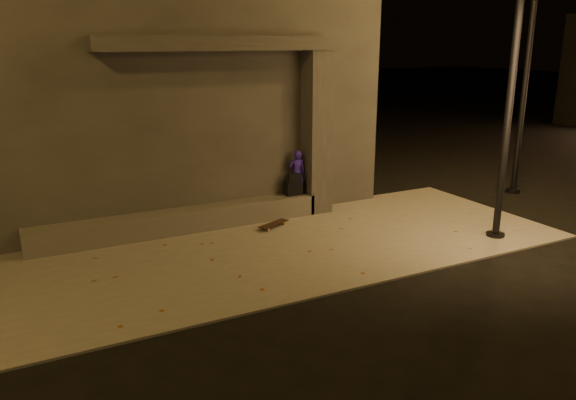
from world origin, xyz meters
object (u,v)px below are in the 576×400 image
skateboarder (297,173)px  backpack (293,187)px  skateboard (273,224)px  column (317,133)px  street_lamp_0 (519,13)px

skateboarder → backpack: bearing=13.5°
skateboarder → skateboard: skateboarder is taller
column → skateboarder: bearing=180.0°
street_lamp_0 → skateboard: bearing=145.8°
skateboarder → skateboard: 1.42m
column → street_lamp_0: 4.67m
skateboarder → street_lamp_0: size_ratio=0.13×
skateboarder → backpack: (-0.10, 0.00, -0.33)m
column → skateboarder: column is taller
skateboarder → skateboard: (-0.91, -0.65, -0.88)m
skateboarder → street_lamp_0: bearing=145.0°
column → skateboard: size_ratio=4.57×
backpack → skateboard: backpack is taller
skateboarder → street_lamp_0: (2.83, -3.19, 3.32)m
column → street_lamp_0: bearing=-53.9°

